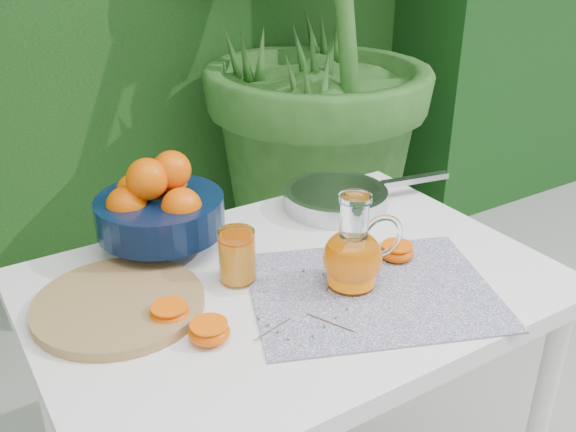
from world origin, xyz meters
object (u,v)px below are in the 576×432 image
white_table (293,313)px  juice_pitcher (354,255)px  cutting_board (119,304)px  saute_pan (337,197)px  fruit_bowl (159,206)px

white_table → juice_pitcher: bearing=-44.6°
cutting_board → saute_pan: saute_pan is taller
juice_pitcher → cutting_board: bearing=158.3°
white_table → saute_pan: size_ratio=2.19×
fruit_bowl → saute_pan: size_ratio=0.77×
saute_pan → white_table: bearing=-140.1°
juice_pitcher → saute_pan: (0.18, 0.31, -0.04)m
white_table → cutting_board: size_ratio=3.21×
white_table → cutting_board: bearing=166.0°
cutting_board → white_table: bearing=-14.0°
cutting_board → fruit_bowl: 0.25m
cutting_board → fruit_bowl: fruit_bowl is taller
white_table → cutting_board: 0.35m
white_table → saute_pan: bearing=39.9°
fruit_bowl → juice_pitcher: fruit_bowl is taller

